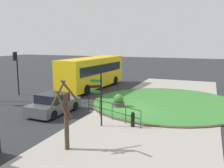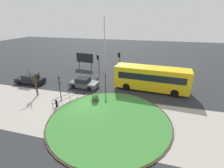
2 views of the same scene
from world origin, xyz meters
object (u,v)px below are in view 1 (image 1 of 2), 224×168
(traffic_light_near, at_px, (16,64))
(planter_near_signpost, at_px, (119,102))
(signpost_directional, at_px, (100,96))
(street_tree_bare, at_px, (66,116))
(bollard_foreground, at_px, (133,119))
(bus_yellow, at_px, (92,72))
(car_near_lane, at_px, (54,104))

(traffic_light_near, height_order, planter_near_signpost, traffic_light_near)
(signpost_directional, relative_size, street_tree_bare, 0.93)
(bollard_foreground, distance_m, street_tree_bare, 4.65)
(bollard_foreground, height_order, traffic_light_near, traffic_light_near)
(bus_yellow, distance_m, traffic_light_near, 7.51)
(signpost_directional, distance_m, car_near_lane, 4.34)
(traffic_light_near, distance_m, planter_near_signpost, 10.38)
(bollard_foreground, xyz_separation_m, bus_yellow, (9.92, 7.41, 1.27))
(bus_yellow, bearing_deg, street_tree_bare, -154.53)
(bus_yellow, bearing_deg, traffic_light_near, 142.78)
(car_near_lane, height_order, traffic_light_near, traffic_light_near)
(planter_near_signpost, bearing_deg, car_near_lane, 130.48)
(car_near_lane, bearing_deg, traffic_light_near, 63.16)
(signpost_directional, bearing_deg, traffic_light_near, 64.91)
(signpost_directional, bearing_deg, street_tree_bare, 178.70)
(car_near_lane, bearing_deg, signpost_directional, -103.85)
(bus_yellow, relative_size, street_tree_bare, 2.97)
(bollard_foreground, xyz_separation_m, traffic_light_near, (4.35, 12.31, 2.45))
(car_near_lane, distance_m, planter_near_signpost, 4.76)
(signpost_directional, relative_size, traffic_light_near, 0.78)
(bollard_foreground, relative_size, planter_near_signpost, 0.88)
(bus_yellow, bearing_deg, bollard_foreground, -139.18)
(bollard_foreground, bearing_deg, traffic_light_near, 70.54)
(car_near_lane, bearing_deg, bollard_foreground, -93.47)
(street_tree_bare, bearing_deg, signpost_directional, -1.30)
(planter_near_signpost, bearing_deg, street_tree_bare, -177.71)
(signpost_directional, relative_size, planter_near_signpost, 3.00)
(planter_near_signpost, bearing_deg, bollard_foreground, -149.17)
(bus_yellow, height_order, traffic_light_near, traffic_light_near)
(bus_yellow, xyz_separation_m, car_near_lane, (-9.26, -1.56, -1.08))
(car_near_lane, relative_size, planter_near_signpost, 3.94)
(planter_near_signpost, height_order, street_tree_bare, street_tree_bare)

